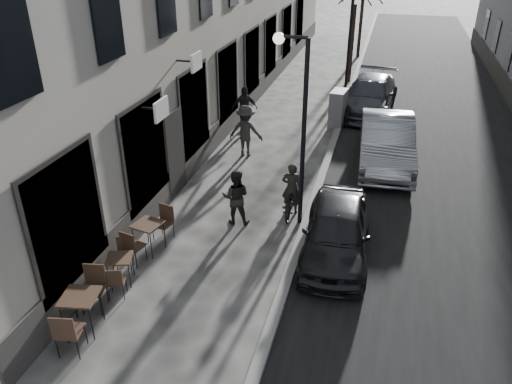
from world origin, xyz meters
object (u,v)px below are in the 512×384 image
at_px(streetlamp_near, 298,113).
at_px(bistro_set_c, 149,234).
at_px(car_far, 369,95).
at_px(utility_cabinet, 338,109).
at_px(streetlamp_far, 346,30).
at_px(bistro_set_a, 82,309).
at_px(pedestrian_mid, 246,131).
at_px(pedestrian_far, 244,109).
at_px(car_mid, 386,142).
at_px(bicycle, 291,198).
at_px(bistro_set_b, 120,267).
at_px(car_near, 337,231).
at_px(pedestrian_near, 236,197).

distance_m(streetlamp_near, bistro_set_c, 4.80).
distance_m(bistro_set_c, car_far, 13.31).
bearing_deg(utility_cabinet, streetlamp_far, 101.13).
bearing_deg(bistro_set_a, utility_cabinet, 64.22).
xyz_separation_m(bistro_set_c, car_far, (4.62, 12.49, 0.26)).
bearing_deg(pedestrian_mid, streetlamp_near, 120.35).
xyz_separation_m(pedestrian_mid, pedestrian_far, (-0.75, 2.40, -0.03)).
bearing_deg(bistro_set_a, pedestrian_mid, 74.69).
distance_m(pedestrian_mid, car_mid, 4.85).
xyz_separation_m(bicycle, pedestrian_mid, (-2.35, 3.57, 0.46)).
bearing_deg(pedestrian_mid, utility_cabinet, -127.54).
bearing_deg(bistro_set_b, car_far, 53.20).
xyz_separation_m(bistro_set_b, bicycle, (3.13, 4.16, 0.05)).
bearing_deg(bistro_set_a, streetlamp_near, 47.17).
bearing_deg(bistro_set_c, bistro_set_b, -80.74).
bearing_deg(car_near, pedestrian_near, 161.17).
bearing_deg(car_far, bistro_set_b, -102.98).
bearing_deg(streetlamp_near, bicycle, 109.69).
relative_size(bicycle, car_mid, 0.36).
height_order(streetlamp_far, bicycle, streetlamp_far).
relative_size(streetlamp_near, pedestrian_mid, 2.74).
bearing_deg(car_far, bistro_set_a, -101.14).
xyz_separation_m(streetlamp_near, bistro_set_c, (-3.24, -2.32, -2.68)).
distance_m(bistro_set_b, car_far, 14.60).
distance_m(streetlamp_near, car_far, 10.54).
distance_m(streetlamp_near, bicycle, 2.74).
relative_size(bistro_set_a, pedestrian_far, 0.97).
distance_m(streetlamp_near, pedestrian_far, 7.61).
relative_size(streetlamp_far, car_mid, 1.03).
xyz_separation_m(bistro_set_c, car_mid, (5.52, 6.93, 0.33)).
xyz_separation_m(streetlamp_far, utility_cabinet, (0.27, -4.07, -2.41)).
distance_m(pedestrian_near, car_far, 11.00).
distance_m(car_near, car_mid, 5.97).
xyz_separation_m(bistro_set_c, pedestrian_far, (-0.04, 8.80, 0.42)).
height_order(streetlamp_far, car_near, streetlamp_far).
distance_m(bistro_set_b, car_mid, 9.99).
height_order(streetlamp_near, car_mid, streetlamp_near).
bearing_deg(car_far, pedestrian_mid, -116.97).
height_order(pedestrian_near, car_far, pedestrian_near).
bearing_deg(utility_cabinet, pedestrian_mid, -118.73).
xyz_separation_m(bistro_set_c, car_near, (4.54, 1.05, 0.19)).
relative_size(streetlamp_far, pedestrian_near, 3.22).
distance_m(streetlamp_far, bistro_set_c, 14.93).
relative_size(streetlamp_far, utility_cabinet, 3.39).
height_order(bistro_set_b, pedestrian_far, pedestrian_far).
bearing_deg(pedestrian_mid, pedestrian_near, 100.98).
xyz_separation_m(bicycle, car_near, (1.48, -1.78, 0.21)).
relative_size(car_near, car_mid, 0.80).
xyz_separation_m(streetlamp_near, pedestrian_mid, (-2.53, 4.08, -2.23)).
height_order(pedestrian_near, car_near, pedestrian_near).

